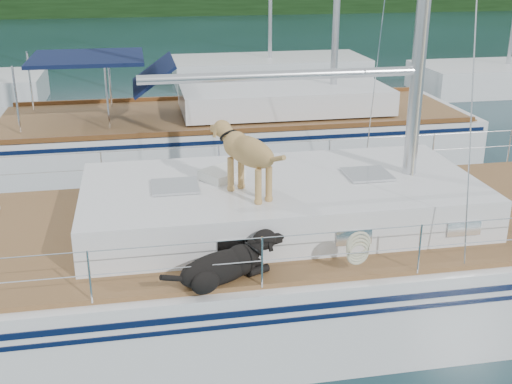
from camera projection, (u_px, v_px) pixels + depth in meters
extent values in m
plane|color=black|center=(224.00, 306.00, 8.98)|extent=(120.00, 120.00, 0.00)
cube|color=#595147|center=(144.00, 6.00, 51.29)|extent=(92.00, 1.00, 1.20)
cube|color=silver|center=(223.00, 274.00, 8.81)|extent=(12.00, 3.80, 1.40)
cube|color=olive|center=(222.00, 226.00, 8.55)|extent=(11.52, 3.50, 0.06)
cube|color=silver|center=(281.00, 200.00, 8.58)|extent=(5.20, 2.50, 0.55)
cylinder|color=silver|center=(283.00, 75.00, 8.00)|extent=(3.60, 0.12, 0.12)
cylinder|color=silver|center=(243.00, 239.00, 6.74)|extent=(10.56, 0.01, 0.01)
cylinder|color=silver|center=(206.00, 147.00, 9.95)|extent=(10.56, 0.01, 0.01)
cube|color=blue|center=(196.00, 183.00, 9.98)|extent=(0.68, 0.57, 0.04)
cube|color=silver|center=(222.00, 174.00, 8.54)|extent=(0.65, 0.63, 0.13)
torus|color=beige|center=(358.00, 244.00, 7.10)|extent=(0.39, 0.17, 0.38)
cube|color=silver|center=(234.00, 141.00, 15.20)|extent=(11.00, 3.50, 1.30)
cube|color=olive|center=(233.00, 114.00, 14.97)|extent=(10.56, 3.29, 0.06)
cube|color=silver|center=(284.00, 98.00, 15.05)|extent=(4.80, 2.30, 0.55)
cube|color=#0E193E|center=(87.00, 58.00, 13.92)|extent=(2.40, 2.30, 0.08)
cube|color=silver|center=(270.00, 72.00, 24.26)|extent=(7.20, 3.00, 1.10)
cube|color=silver|center=(506.00, 79.00, 22.88)|extent=(6.40, 3.00, 1.10)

